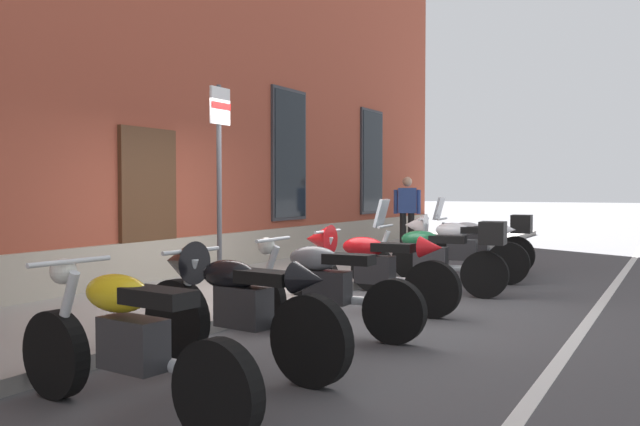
{
  "coord_description": "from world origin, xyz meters",
  "views": [
    {
      "loc": [
        -7.19,
        -4.09,
        1.43
      ],
      "look_at": [
        0.17,
        -0.09,
        1.14
      ],
      "focal_mm": 37.71,
      "sensor_mm": 36.0,
      "label": 1
    }
  ],
  "objects_px": {
    "motorcycle_black_sport": "(232,301)",
    "pedestrian_blue_top": "(407,209)",
    "motorcycle_red_sport": "(365,265)",
    "motorcycle_silver_touring": "(479,241)",
    "motorcycle_white_sport": "(454,245)",
    "motorcycle_yellow_naked": "(126,343)",
    "parking_sign": "(220,161)",
    "motorcycle_grey_naked": "(321,288)",
    "motorcycle_green_touring": "(436,255)"
  },
  "relations": [
    {
      "from": "motorcycle_black_sport",
      "to": "pedestrian_blue_top",
      "type": "bearing_deg",
      "value": 13.1
    },
    {
      "from": "motorcycle_red_sport",
      "to": "motorcycle_silver_touring",
      "type": "xyz_separation_m",
      "value": [
        4.24,
        -0.2,
        -0.01
      ]
    },
    {
      "from": "motorcycle_red_sport",
      "to": "motorcycle_white_sport",
      "type": "distance_m",
      "value": 2.96
    },
    {
      "from": "motorcycle_yellow_naked",
      "to": "motorcycle_white_sport",
      "type": "relative_size",
      "value": 1.0
    },
    {
      "from": "parking_sign",
      "to": "motorcycle_grey_naked",
      "type": "bearing_deg",
      "value": -112.4
    },
    {
      "from": "motorcycle_black_sport",
      "to": "parking_sign",
      "type": "bearing_deg",
      "value": 38.9
    },
    {
      "from": "motorcycle_black_sport",
      "to": "motorcycle_grey_naked",
      "type": "bearing_deg",
      "value": -0.84
    },
    {
      "from": "pedestrian_blue_top",
      "to": "motorcycle_silver_touring",
      "type": "bearing_deg",
      "value": -137.68
    },
    {
      "from": "motorcycle_red_sport",
      "to": "motorcycle_yellow_naked",
      "type": "bearing_deg",
      "value": -176.61
    },
    {
      "from": "motorcycle_silver_touring",
      "to": "pedestrian_blue_top",
      "type": "distance_m",
      "value": 3.42
    },
    {
      "from": "motorcycle_grey_naked",
      "to": "motorcycle_red_sport",
      "type": "height_order",
      "value": "motorcycle_red_sport"
    },
    {
      "from": "parking_sign",
      "to": "motorcycle_yellow_naked",
      "type": "bearing_deg",
      "value": -151.62
    },
    {
      "from": "motorcycle_white_sport",
      "to": "motorcycle_grey_naked",
      "type": "bearing_deg",
      "value": -179.77
    },
    {
      "from": "motorcycle_yellow_naked",
      "to": "motorcycle_black_sport",
      "type": "height_order",
      "value": "motorcycle_black_sport"
    },
    {
      "from": "motorcycle_silver_touring",
      "to": "motorcycle_white_sport",
      "type": "bearing_deg",
      "value": 177.69
    },
    {
      "from": "motorcycle_white_sport",
      "to": "motorcycle_silver_touring",
      "type": "xyz_separation_m",
      "value": [
        1.28,
        -0.05,
        -0.03
      ]
    },
    {
      "from": "motorcycle_grey_naked",
      "to": "motorcycle_white_sport",
      "type": "height_order",
      "value": "motorcycle_white_sport"
    },
    {
      "from": "motorcycle_green_touring",
      "to": "pedestrian_blue_top",
      "type": "xyz_separation_m",
      "value": [
        5.18,
        2.42,
        0.46
      ]
    },
    {
      "from": "pedestrian_blue_top",
      "to": "parking_sign",
      "type": "relative_size",
      "value": 0.62
    },
    {
      "from": "motorcycle_red_sport",
      "to": "motorcycle_white_sport",
      "type": "relative_size",
      "value": 1.01
    },
    {
      "from": "pedestrian_blue_top",
      "to": "parking_sign",
      "type": "distance_m",
      "value": 7.45
    },
    {
      "from": "motorcycle_white_sport",
      "to": "motorcycle_silver_touring",
      "type": "distance_m",
      "value": 1.28
    },
    {
      "from": "motorcycle_grey_naked",
      "to": "motorcycle_white_sport",
      "type": "relative_size",
      "value": 0.99
    },
    {
      "from": "motorcycle_yellow_naked",
      "to": "pedestrian_blue_top",
      "type": "relative_size",
      "value": 1.34
    },
    {
      "from": "motorcycle_grey_naked",
      "to": "motorcycle_green_touring",
      "type": "bearing_deg",
      "value": -3.32
    },
    {
      "from": "motorcycle_silver_touring",
      "to": "motorcycle_red_sport",
      "type": "bearing_deg",
      "value": 177.25
    },
    {
      "from": "motorcycle_black_sport",
      "to": "motorcycle_silver_touring",
      "type": "relative_size",
      "value": 1.01
    },
    {
      "from": "motorcycle_yellow_naked",
      "to": "motorcycle_silver_touring",
      "type": "xyz_separation_m",
      "value": [
        8.3,
        0.04,
        0.06
      ]
    },
    {
      "from": "motorcycle_yellow_naked",
      "to": "parking_sign",
      "type": "relative_size",
      "value": 0.83
    },
    {
      "from": "motorcycle_white_sport",
      "to": "parking_sign",
      "type": "bearing_deg",
      "value": 154.13
    },
    {
      "from": "motorcycle_green_touring",
      "to": "motorcycle_black_sport",
      "type": "bearing_deg",
      "value": 177.49
    },
    {
      "from": "motorcycle_green_touring",
      "to": "motorcycle_white_sport",
      "type": "relative_size",
      "value": 1.03
    },
    {
      "from": "motorcycle_green_touring",
      "to": "motorcycle_silver_touring",
      "type": "distance_m",
      "value": 2.68
    },
    {
      "from": "parking_sign",
      "to": "motorcycle_silver_touring",
      "type": "bearing_deg",
      "value": -20.24
    },
    {
      "from": "motorcycle_red_sport",
      "to": "motorcycle_silver_touring",
      "type": "bearing_deg",
      "value": -2.75
    },
    {
      "from": "motorcycle_yellow_naked",
      "to": "pedestrian_blue_top",
      "type": "height_order",
      "value": "pedestrian_blue_top"
    },
    {
      "from": "motorcycle_green_touring",
      "to": "parking_sign",
      "type": "bearing_deg",
      "value": 138.84
    },
    {
      "from": "motorcycle_yellow_naked",
      "to": "motorcycle_silver_touring",
      "type": "relative_size",
      "value": 1.02
    },
    {
      "from": "motorcycle_black_sport",
      "to": "motorcycle_green_touring",
      "type": "height_order",
      "value": "motorcycle_green_touring"
    },
    {
      "from": "motorcycle_grey_naked",
      "to": "pedestrian_blue_top",
      "type": "bearing_deg",
      "value": 15.45
    },
    {
      "from": "motorcycle_yellow_naked",
      "to": "motorcycle_green_touring",
      "type": "height_order",
      "value": "motorcycle_green_touring"
    },
    {
      "from": "motorcycle_green_touring",
      "to": "pedestrian_blue_top",
      "type": "height_order",
      "value": "pedestrian_blue_top"
    },
    {
      "from": "motorcycle_white_sport",
      "to": "parking_sign",
      "type": "relative_size",
      "value": 0.83
    },
    {
      "from": "motorcycle_yellow_naked",
      "to": "motorcycle_black_sport",
      "type": "bearing_deg",
      "value": 4.26
    },
    {
      "from": "motorcycle_green_touring",
      "to": "motorcycle_white_sport",
      "type": "distance_m",
      "value": 1.41
    },
    {
      "from": "motorcycle_black_sport",
      "to": "parking_sign",
      "type": "distance_m",
      "value": 3.04
    },
    {
      "from": "motorcycle_grey_naked",
      "to": "motorcycle_white_sport",
      "type": "distance_m",
      "value": 4.35
    },
    {
      "from": "motorcycle_red_sport",
      "to": "pedestrian_blue_top",
      "type": "distance_m",
      "value": 7.07
    },
    {
      "from": "motorcycle_white_sport",
      "to": "pedestrian_blue_top",
      "type": "distance_m",
      "value": 4.41
    },
    {
      "from": "motorcycle_white_sport",
      "to": "parking_sign",
      "type": "height_order",
      "value": "parking_sign"
    }
  ]
}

